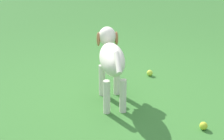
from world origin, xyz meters
TOP-DOWN VIEW (x-y plane):
  - ground at (0.00, 0.00)m, footprint 14.00×14.00m
  - dog at (0.07, 0.02)m, footprint 0.93×0.37m
  - tennis_ball_0 at (-0.70, -0.48)m, footprint 0.07×0.07m
  - tennis_ball_1 at (0.48, -0.60)m, footprint 0.07×0.07m

SIDE VIEW (x-z plane):
  - ground at x=0.00m, z-range 0.00..0.00m
  - tennis_ball_0 at x=-0.70m, z-range 0.00..0.07m
  - tennis_ball_1 at x=0.48m, z-range 0.00..0.07m
  - dog at x=0.07m, z-range 0.10..0.74m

